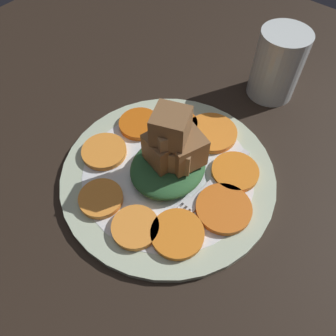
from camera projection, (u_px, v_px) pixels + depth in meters
table_slab at (168, 180)px, 48.90cm from camera, size 120.00×120.00×2.00cm
plate at (168, 174)px, 47.66cm from camera, size 30.93×30.93×1.05cm
carrot_slice_0 at (225, 206)px, 43.48cm from camera, size 7.47×7.47×0.84cm
carrot_slice_1 at (235, 172)px, 46.72cm from camera, size 6.76×6.76×0.84cm
carrot_slice_2 at (212, 133)px, 51.02cm from camera, size 7.91×7.91×0.84cm
carrot_slice_3 at (178, 124)px, 52.10cm from camera, size 6.08×6.08×0.84cm
carrot_slice_4 at (140, 124)px, 52.11cm from camera, size 6.56×6.56×0.84cm
carrot_slice_5 at (104, 151)px, 48.87cm from camera, size 6.70×6.70×0.84cm
carrot_slice_6 at (101, 198)px, 44.17cm from camera, size 6.01×6.01×0.84cm
carrot_slice_7 at (135, 227)px, 41.72cm from camera, size 6.14×6.14×0.84cm
carrot_slice_8 at (177, 234)px, 41.20cm from camera, size 6.85×6.85×0.84cm
center_pile at (171, 155)px, 44.10cm from camera, size 11.33×10.20×11.30cm
fork at (206, 189)px, 45.24cm from camera, size 18.01×3.23×0.40cm
water_glass at (277, 65)px, 53.98cm from camera, size 8.02×8.02×11.59cm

